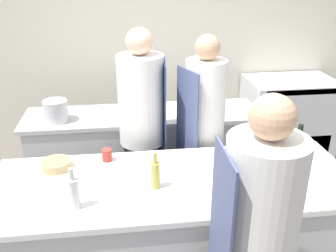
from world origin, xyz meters
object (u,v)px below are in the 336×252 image
Objects in this scene: bottle_cooking_oil at (155,174)px; bottle_sauce at (74,192)px; chef_at_stove at (143,134)px; bottle_olive_oil at (234,160)px; bowl_mixing_large at (245,183)px; cup at (107,155)px; bottle_wine at (299,141)px; bowl_prep_small at (56,165)px; chef_at_pass_far at (203,137)px; oven_range at (286,121)px; stockpot at (56,111)px.

bottle_sauce reaches higher than bottle_cooking_oil.
chef_at_stove is 0.93m from bottle_olive_oil.
cup is at bearing 152.18° from bowl_mixing_large.
bottle_olive_oil is 0.93× the size of bowl_mixing_large.
bottle_wine is 1.11× the size of bowl_prep_small.
bottle_cooking_oil is 0.59m from bowl_mixing_large.
chef_at_pass_far is 0.78m from bottle_wine.
chef_at_pass_far reaches higher than bottle_olive_oil.
chef_at_pass_far is 1.34m from bottle_sauce.
chef_at_stove is at bearing 56.21° from cup.
bottle_wine is at bearing 37.05° from bowl_mixing_large.
oven_range is at bearing 54.94° from bottle_olive_oil.
bottle_olive_oil is 1.27m from bowl_prep_small.
chef_at_pass_far is 1.38m from stockpot.
bottle_olive_oil is 1.02× the size of bottle_wine.
chef_at_stove is 0.53m from cup.
bottle_wine is 0.91× the size of bowl_mixing_large.
bowl_mixing_large is at bearing 165.56° from chef_at_pass_far.
bottle_sauce is 1.09m from bowl_mixing_large.
oven_range is 11.29× the size of cup.
chef_at_pass_far reaches higher than bottle_wine.
bottle_sauce is 1.23× the size of stockpot.
bottle_wine is at bearing 72.65° from chef_at_stove.
chef_at_pass_far is at bearing 149.55° from bottle_wine.
bowl_prep_small is at bearing 153.73° from bottle_cooking_oil.
chef_at_stove is (-1.78, -0.97, 0.39)m from oven_range.
bottle_olive_oil is 0.93m from cup.
bottle_sauce reaches higher than stockpot.
chef_at_stove is 8.60× the size of bowl_prep_small.
cup is (-2.07, -1.41, 0.44)m from oven_range.
bottle_cooking_oil is 1.15× the size of stockpot.
oven_range is 4.90× the size of bowl_prep_small.
stockpot is at bearing -166.91° from oven_range.
oven_range reaches higher than bowl_mixing_large.
chef_at_stove is 0.85m from bottle_cooking_oil.
cup is (0.18, 0.57, -0.06)m from bottle_sauce.
bottle_wine is 1.83m from bowl_prep_small.
oven_range is 4.40× the size of bottle_wine.
chef_at_pass_far is 0.82m from bowl_mixing_large.
chef_at_stove reaches higher than bottle_sauce.
chef_at_pass_far is at bearing 22.61° from cup.
bottle_olive_oil is at bearing 15.36° from bottle_sauce.
bowl_mixing_large is (0.10, -0.81, 0.05)m from chef_at_pass_far.
oven_range is at bearing 31.35° from bowl_prep_small.
bottle_cooking_oil is at bearing -166.44° from bottle_olive_oil.
chef_at_pass_far is (-1.26, -1.07, 0.38)m from oven_range.
chef_at_pass_far is 6.91× the size of bottle_cooking_oil.
bottle_olive_oil reaches higher than cup.
chef_at_pass_far is at bearing 84.10° from chef_at_stove.
stockpot reaches higher than cup.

